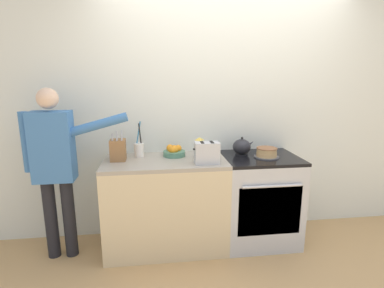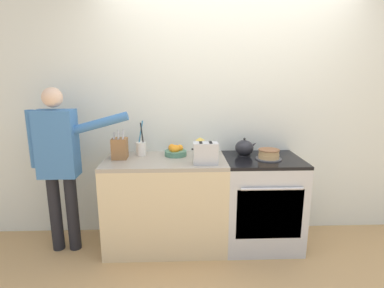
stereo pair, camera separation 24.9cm
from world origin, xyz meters
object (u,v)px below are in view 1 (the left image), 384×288
knife_block (118,150)px  fruit_bowl (174,151)px  layer_cake (267,153)px  stove_range (259,199)px  toaster (207,153)px  utensil_crock (139,149)px  milk_carton (199,148)px  person_baker (55,161)px  tea_kettle (242,147)px

knife_block → fruit_bowl: 0.53m
layer_cake → knife_block: (-1.40, 0.07, 0.06)m
stove_range → toaster: (-0.56, -0.17, 0.54)m
knife_block → utensil_crock: bearing=29.2°
knife_block → toaster: (0.79, -0.21, -0.00)m
stove_range → milk_carton: (-0.60, 0.03, 0.54)m
fruit_bowl → person_baker: size_ratio=0.14×
knife_block → fruit_bowl: bearing=9.3°
utensil_crock → toaster: bearing=-27.1°
layer_cake → tea_kettle: tea_kettle is taller
stove_range → person_baker: size_ratio=0.57×
stove_range → tea_kettle: 0.55m
utensil_crock → person_baker: bearing=-165.3°
tea_kettle → fruit_bowl: tea_kettle is taller
stove_range → milk_carton: 0.81m
toaster → milk_carton: bearing=100.4°
tea_kettle → toaster: toaster is taller
utensil_crock → fruit_bowl: 0.34m
knife_block → utensil_crock: size_ratio=0.82×
knife_block → person_baker: (-0.53, -0.08, -0.06)m
person_baker → stove_range: bearing=-7.5°
stove_range → fruit_bowl: bearing=171.5°
milk_carton → toaster: bearing=-79.6°
knife_block → toaster: size_ratio=1.21×
utensil_crock → toaster: utensil_crock is taller
toaster → milk_carton: 0.20m
stove_range → utensil_crock: (-1.17, 0.14, 0.52)m
utensil_crock → layer_cake: bearing=-8.4°
milk_carton → layer_cake: bearing=-5.9°
utensil_crock → toaster: 0.68m
toaster → milk_carton: size_ratio=1.17×
utensil_crock → milk_carton: bearing=-11.1°
layer_cake → toaster: (-0.61, -0.13, 0.05)m
tea_kettle → milk_carton: milk_carton is taller
tea_kettle → fruit_bowl: size_ratio=1.02×
stove_range → person_baker: (-1.89, -0.04, 0.48)m
stove_range → toaster: toaster is taller
fruit_bowl → milk_carton: 0.26m
tea_kettle → knife_block: 1.20m
tea_kettle → person_baker: 1.74m
layer_cake → fruit_bowl: 0.89m
layer_cake → utensil_crock: 1.23m
stove_range → person_baker: 1.95m
tea_kettle → knife_block: size_ratio=0.78×
utensil_crock → fruit_bowl: utensil_crock is taller
knife_block → person_baker: 0.54m
utensil_crock → milk_carton: utensil_crock is taller
tea_kettle → person_baker: size_ratio=0.14×
fruit_bowl → person_baker: person_baker is taller
fruit_bowl → toaster: (0.27, -0.29, 0.05)m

